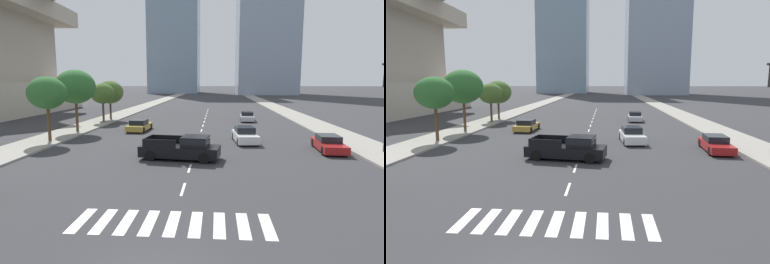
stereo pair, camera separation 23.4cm
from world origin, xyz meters
TOP-DOWN VIEW (x-y plane):
  - sidewalk_east at (13.99, 30.00)m, footprint 4.00×260.00m
  - sidewalk_west at (-13.99, 30.00)m, footprint 4.00×260.00m
  - crosswalk_near at (-0.00, 4.19)m, footprint 7.65×2.31m
  - lane_divider_center at (0.00, 32.19)m, footprint 0.14×50.00m
  - pickup_truck at (-0.60, 14.53)m, footprint 5.73×2.76m
  - sedan_silver_0 at (5.88, 37.45)m, footprint 2.00×4.45m
  - sedan_gold_1 at (-6.83, 27.40)m, footprint 2.16×4.45m
  - sedan_white_2 at (4.22, 21.46)m, footprint 2.20×4.69m
  - sedan_red_3 at (10.47, 18.23)m, footprint 2.07×4.84m
  - street_tree_nearest at (-13.19, 20.00)m, footprint 3.34×3.34m
  - street_tree_second at (-13.19, 25.81)m, footprint 4.17×4.17m
  - street_tree_third at (-13.19, 33.96)m, footprint 3.10×3.10m
  - street_tree_fourth at (-13.19, 36.90)m, footprint 3.71×3.71m
  - office_tower_left_skyline at (-18.46, 150.84)m, footprint 22.82×23.91m
  - office_tower_center_skyline at (22.43, 137.42)m, footprint 24.26×26.55m

SIDE VIEW (x-z plane):
  - lane_divider_center at x=0.00m, z-range 0.00..0.01m
  - crosswalk_near at x=0.00m, z-range 0.00..0.01m
  - sidewalk_east at x=13.99m, z-range 0.00..0.15m
  - sidewalk_west at x=-13.99m, z-range 0.00..0.15m
  - sedan_red_3 at x=10.47m, z-range -0.05..1.18m
  - sedan_gold_1 at x=-6.83m, z-range -0.05..1.21m
  - sedan_silver_0 at x=5.88m, z-range -0.05..1.21m
  - sedan_white_2 at x=4.22m, z-range -0.06..1.33m
  - pickup_truck at x=-0.60m, z-range -0.02..1.65m
  - street_tree_third at x=-13.19m, z-range 1.33..6.35m
  - street_tree_fourth at x=-13.19m, z-range 1.24..6.61m
  - street_tree_nearest at x=-13.19m, z-range 1.55..7.24m
  - street_tree_second at x=-13.19m, z-range 1.61..8.10m
  - office_tower_center_skyline at x=22.43m, z-range -3.67..78.14m
  - office_tower_left_skyline at x=-18.46m, z-range -0.53..76.63m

